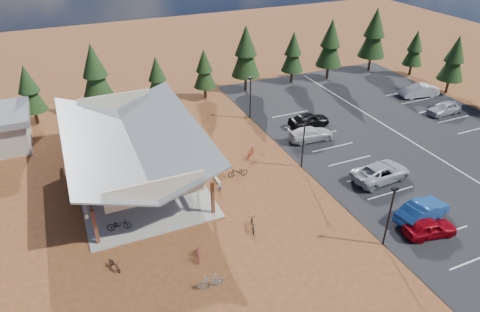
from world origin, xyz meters
TOP-DOWN VIEW (x-y plane):
  - ground at (0.00, 0.00)m, footprint 140.00×140.00m
  - asphalt_lot at (18.50, 3.00)m, footprint 27.00×44.00m
  - concrete_pad at (-10.00, 7.00)m, footprint 10.60×18.60m
  - bike_pavilion at (-10.00, 7.00)m, footprint 11.65×19.40m
  - lamp_post_0 at (5.00, -10.00)m, footprint 0.50×0.25m
  - lamp_post_1 at (5.00, 2.00)m, footprint 0.50×0.25m
  - lamp_post_2 at (5.00, 14.00)m, footprint 0.50×0.25m
  - trash_bin_0 at (-5.00, 4.68)m, footprint 0.60×0.60m
  - trash_bin_1 at (-2.47, 4.45)m, footprint 0.60×0.60m
  - pine_1 at (-18.33, 22.47)m, footprint 3.04×3.04m
  - pine_2 at (-11.06, 22.03)m, footprint 3.76×3.76m
  - pine_3 at (-4.11, 21.19)m, footprint 2.83×2.83m
  - pine_4 at (2.16, 21.91)m, footprint 2.82×2.82m
  - pine_5 at (8.12, 22.29)m, footprint 3.81×3.81m
  - pine_6 at (15.39, 22.49)m, footprint 3.12×3.12m
  - pine_7 at (20.85, 21.62)m, footprint 3.72×3.72m
  - pine_8 at (28.75, 22.14)m, footprint 4.04×4.04m
  - pine_12 at (32.77, 10.74)m, footprint 3.33×3.33m
  - pine_13 at (33.14, 18.10)m, footprint 2.86×2.86m
  - bike_0 at (-12.86, -0.54)m, footprint 1.97×1.00m
  - bike_1 at (-13.47, 4.48)m, footprint 1.55×0.84m
  - bike_2 at (-11.64, 9.05)m, footprint 1.65×0.60m
  - bike_3 at (-13.40, 13.87)m, footprint 1.51×0.66m
  - bike_4 at (-7.43, 2.19)m, footprint 1.92×0.95m
  - bike_5 at (-7.83, 5.99)m, footprint 1.70×0.73m
  - bike_6 at (-6.93, 8.60)m, footprint 1.83×0.70m
  - bike_7 at (-7.29, 14.13)m, footprint 1.85×0.91m
  - bike_8 at (-13.91, -4.51)m, footprint 1.06×1.65m
  - bike_11 at (-8.17, -5.87)m, footprint 0.84×1.64m
  - bike_12 at (-3.29, -4.54)m, footprint 1.17×1.89m
  - bike_13 at (-8.29, -8.78)m, footprint 1.88×0.69m
  - bike_14 at (-3.58, 2.08)m, footprint 0.83×1.86m
  - bike_15 at (1.20, 5.60)m, footprint 1.62×1.62m
  - bike_16 at (-1.37, 2.88)m, footprint 1.96×0.86m
  - car_0 at (8.86, -10.58)m, footprint 4.36×2.34m
  - car_1 at (9.72, -8.84)m, footprint 5.30×2.62m
  - car_2 at (10.47, -2.87)m, footprint 6.02×3.16m
  - car_3 at (8.68, 6.35)m, footprint 5.12×2.32m
  - car_4 at (10.25, 9.33)m, footprint 4.80×2.08m
  - car_8 at (27.04, 5.66)m, footprint 4.56×1.99m
  - car_9 at (28.18, 11.03)m, footprint 5.24×2.66m

SIDE VIEW (x-z plane):
  - ground at x=0.00m, z-range 0.00..0.00m
  - asphalt_lot at x=18.50m, z-range 0.00..0.04m
  - concrete_pad at x=-10.00m, z-range 0.00..0.10m
  - bike_8 at x=-13.91m, z-range 0.00..0.82m
  - trash_bin_0 at x=-5.00m, z-range 0.00..0.90m
  - trash_bin_1 at x=-2.47m, z-range 0.00..0.90m
  - bike_12 at x=-3.29m, z-range 0.00..0.94m
  - bike_14 at x=-3.58m, z-range 0.00..0.95m
  - bike_11 at x=-8.17m, z-range 0.00..0.95m
  - bike_16 at x=-1.37m, z-range 0.00..1.00m
  - bike_2 at x=-11.64m, z-range 0.10..0.96m
  - bike_15 at x=1.20m, z-range 0.00..1.08m
  - bike_3 at x=-13.40m, z-range 0.10..0.98m
  - bike_1 at x=-13.47m, z-range 0.10..1.00m
  - bike_13 at x=-8.29m, z-range 0.00..1.10m
  - bike_6 at x=-6.93m, z-range 0.10..1.05m
  - bike_4 at x=-7.43m, z-range 0.10..1.07m
  - bike_0 at x=-12.86m, z-range 0.10..1.09m
  - bike_5 at x=-7.83m, z-range 0.10..1.09m
  - bike_7 at x=-7.29m, z-range 0.10..1.17m
  - car_0 at x=8.86m, z-range 0.04..1.45m
  - car_3 at x=8.68m, z-range 0.04..1.49m
  - car_8 at x=27.04m, z-range 0.04..1.57m
  - car_4 at x=10.25m, z-range 0.04..1.65m
  - car_2 at x=10.47m, z-range 0.04..1.66m
  - car_9 at x=28.18m, z-range 0.04..1.69m
  - car_1 at x=9.72m, z-range 0.04..1.71m
  - lamp_post_0 at x=5.00m, z-range 0.41..5.55m
  - lamp_post_1 at x=5.00m, z-range 0.41..5.55m
  - lamp_post_2 at x=5.00m, z-range 0.41..5.55m
  - bike_pavilion at x=-10.00m, z-range 1.34..6.31m
  - pine_4 at x=2.16m, z-range 0.72..7.30m
  - pine_3 at x=-4.11m, z-range 0.72..7.31m
  - pine_13 at x=33.14m, z-range 0.73..7.40m
  - pine_1 at x=-18.33m, z-range 0.78..7.86m
  - pine_6 at x=15.39m, z-range 0.80..8.07m
  - pine_12 at x=32.77m, z-range 0.86..8.61m
  - pine_7 at x=20.85m, z-range 0.96..9.62m
  - pine_2 at x=-11.06m, z-range 0.97..9.72m
  - pine_5 at x=8.12m, z-range 0.98..9.86m
  - pine_8 at x=28.75m, z-range 1.04..10.45m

